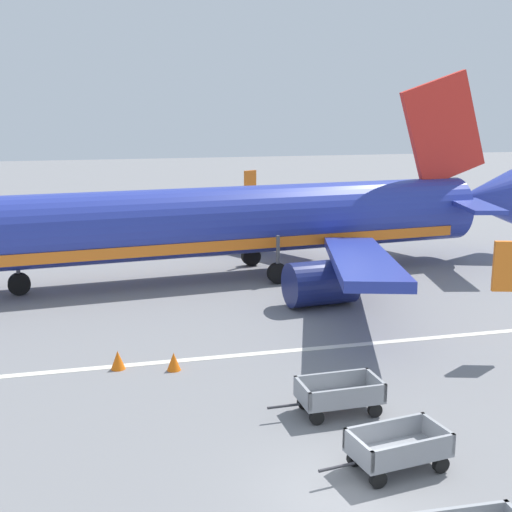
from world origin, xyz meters
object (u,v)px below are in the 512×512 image
baggage_cart_second_in_row (398,448)px  traffic_cone_near_plane (309,393)px  airplane (239,222)px  traffic_cone_by_carts (118,360)px  traffic_cone_mid_apron (174,361)px  baggage_cart_third_in_row (339,394)px

baggage_cart_second_in_row → traffic_cone_near_plane: (-0.95, 4.32, -0.24)m
airplane → traffic_cone_by_carts: bearing=-120.5°
airplane → traffic_cone_mid_apron: airplane is taller
traffic_cone_near_plane → traffic_cone_by_carts: bearing=142.2°
baggage_cart_second_in_row → traffic_cone_mid_apron: size_ratio=5.49×
baggage_cart_third_in_row → traffic_cone_mid_apron: bearing=133.7°
baggage_cart_third_in_row → traffic_cone_by_carts: 8.30m
airplane → traffic_cone_near_plane: bearing=-95.1°
traffic_cone_near_plane → airplane: bearing=84.9°
baggage_cart_third_in_row → traffic_cone_near_plane: bearing=128.8°
traffic_cone_by_carts → airplane: bearing=59.5°
airplane → baggage_cart_third_in_row: size_ratio=10.56×
airplane → traffic_cone_by_carts: (-7.21, -12.25, -2.71)m
baggage_cart_second_in_row → traffic_cone_by_carts: 11.03m
baggage_cart_third_in_row → traffic_cone_mid_apron: baggage_cart_third_in_row is taller
baggage_cart_second_in_row → traffic_cone_near_plane: 4.43m
baggage_cart_third_in_row → traffic_cone_by_carts: (-6.40, 5.28, -0.26)m
traffic_cone_mid_apron → baggage_cart_third_in_row: bearing=-46.3°
traffic_cone_mid_apron → traffic_cone_by_carts: bearing=162.8°
traffic_cone_by_carts → traffic_cone_near_plane: bearing=-37.8°
traffic_cone_near_plane → traffic_cone_mid_apron: size_ratio=1.09×
baggage_cart_third_in_row → traffic_cone_near_plane: baggage_cart_third_in_row is taller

